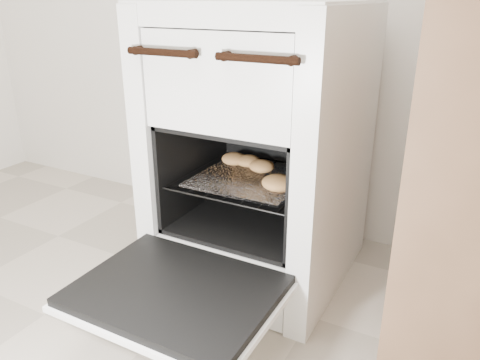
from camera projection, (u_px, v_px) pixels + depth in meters
The scene contains 5 objects.
stove at pixel (261, 152), 1.40m from camera, with size 0.54×0.60×0.82m.
oven_door at pixel (176, 293), 1.11m from camera, with size 0.48×0.37×0.03m.
oven_rack at pixel (251, 179), 1.38m from camera, with size 0.39×0.37×0.01m.
foil_sheet at pixel (249, 180), 1.36m from camera, with size 0.30×0.27×0.01m, color white.
baked_rolls at pixel (258, 169), 1.38m from camera, with size 0.31×0.24×0.04m.
Camera 1 is at (0.67, -0.00, 0.84)m, focal length 35.00 mm.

